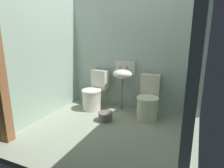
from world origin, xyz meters
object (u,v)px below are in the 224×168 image
toilet_right (148,101)px  bucket (105,116)px  toilet_left (94,93)px  sink (123,74)px

toilet_right → bucket: (-0.66, -0.47, -0.24)m
toilet_right → toilet_left: bearing=-5.8°
sink → bucket: (-0.08, -0.66, -0.67)m
toilet_left → sink: size_ratio=0.79×
toilet_left → bucket: size_ratio=2.90×
toilet_right → sink: 0.75m
toilet_left → toilet_right: 1.14m
sink → bucket: bearing=-96.8°
toilet_right → sink: sink is taller
toilet_right → bucket: size_ratio=2.90×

